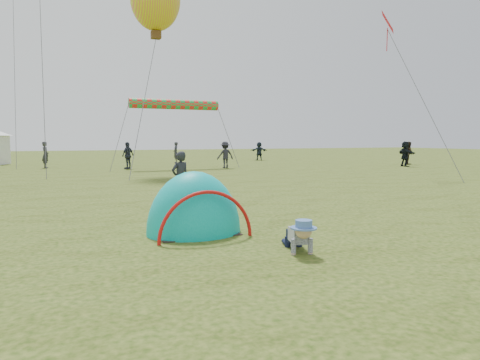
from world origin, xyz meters
name	(u,v)px	position (x,y,z in m)	size (l,w,h in m)	color
ground	(297,243)	(0.00, 0.00, 0.00)	(140.00, 140.00, 0.00)	#1A3608
crawling_toddler	(300,234)	(-0.32, -0.58, 0.30)	(0.55, 0.79, 0.60)	black
popup_tent	(194,233)	(-1.49, 1.56, 0.00)	(1.94, 1.60, 2.51)	#00A09F
standing_adult	(180,178)	(-0.73, 5.25, 0.77)	(0.56, 0.37, 1.55)	#202229
crowd_person_0	(176,153)	(4.87, 26.59, 0.84)	(0.61, 0.40, 1.67)	#2C2D36
crowd_person_3	(225,155)	(6.28, 19.48, 0.87)	(1.12, 0.64, 1.74)	#22222A
crowd_person_5	(259,151)	(12.96, 28.04, 0.82)	(1.53, 0.49, 1.64)	#1B2634
crowd_person_6	(45,155)	(-4.54, 24.24, 0.87)	(0.63, 0.42, 1.74)	#2B2B30
crowd_person_7	(409,153)	(20.43, 17.74, 0.86)	(0.84, 0.65, 1.72)	black
crowd_person_8	(128,156)	(0.28, 21.13, 0.86)	(1.01, 0.42, 1.72)	#272D3B
crowd_person_11	(405,154)	(18.38, 16.03, 0.88)	(1.62, 0.52, 1.75)	black
balloon_kite	(155,3)	(1.59, 18.32, 9.61)	(2.83, 2.83, 3.96)	#D1DB06
rainbow_tube_kite	(175,104)	(3.33, 20.93, 4.15)	(0.64, 0.64, 5.87)	red
diamond_kite_6	(388,22)	(12.21, 11.33, 7.97)	(1.19, 1.19, 0.00)	#F0060E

